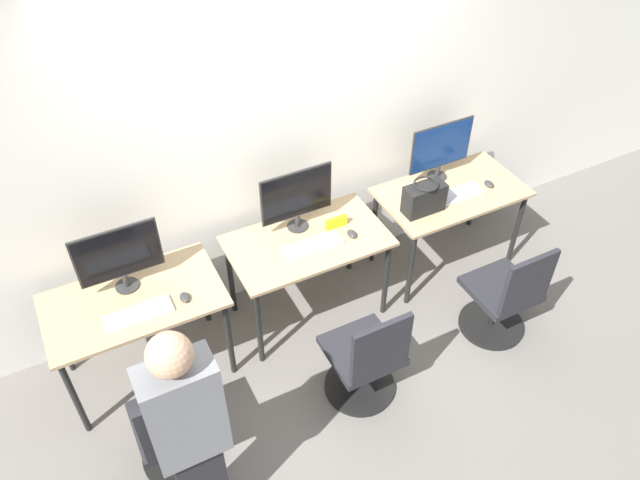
% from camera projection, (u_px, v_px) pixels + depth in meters
% --- Properties ---
extents(ground_plane, '(20.00, 20.00, 0.00)m').
position_uv_depth(ground_plane, '(328.00, 339.00, 4.56)').
color(ground_plane, slate).
extents(wall_back, '(12.00, 0.05, 2.80)m').
position_uv_depth(wall_back, '(277.00, 124.00, 4.12)').
color(wall_back, silver).
rests_on(wall_back, ground_plane).
extents(desk_left, '(1.10, 0.63, 0.73)m').
position_uv_depth(desk_left, '(135.00, 309.00, 3.93)').
color(desk_left, tan).
rests_on(desk_left, ground_plane).
extents(monitor_left, '(0.52, 0.15, 0.47)m').
position_uv_depth(monitor_left, '(119.00, 256.00, 3.78)').
color(monitor_left, '#2D2D2D').
rests_on(monitor_left, desk_left).
extents(keyboard_left, '(0.41, 0.14, 0.02)m').
position_uv_depth(keyboard_left, '(138.00, 314.00, 3.77)').
color(keyboard_left, silver).
rests_on(keyboard_left, desk_left).
extents(mouse_left, '(0.06, 0.09, 0.03)m').
position_uv_depth(mouse_left, '(185.00, 297.00, 3.86)').
color(mouse_left, '#333333').
rests_on(mouse_left, desk_left).
extents(office_chair_left, '(0.48, 0.48, 0.86)m').
position_uv_depth(office_chair_left, '(176.00, 432.00, 3.61)').
color(office_chair_left, black).
rests_on(office_chair_left, ground_plane).
extents(person_left, '(0.36, 0.21, 1.58)m').
position_uv_depth(person_left, '(190.00, 433.00, 3.04)').
color(person_left, '#232328').
rests_on(person_left, ground_plane).
extents(desk_center, '(1.10, 0.63, 0.73)m').
position_uv_depth(desk_center, '(308.00, 249.00, 4.34)').
color(desk_center, tan).
rests_on(desk_center, ground_plane).
extents(monitor_center, '(0.52, 0.15, 0.47)m').
position_uv_depth(monitor_center, '(297.00, 197.00, 4.21)').
color(monitor_center, '#2D2D2D').
rests_on(monitor_center, desk_center).
extents(keyboard_center, '(0.41, 0.14, 0.02)m').
position_uv_depth(keyboard_center, '(313.00, 246.00, 4.22)').
color(keyboard_center, silver).
rests_on(keyboard_center, desk_center).
extents(mouse_center, '(0.06, 0.09, 0.03)m').
position_uv_depth(mouse_center, '(352.00, 234.00, 4.30)').
color(mouse_center, '#333333').
rests_on(mouse_center, desk_center).
extents(office_chair_center, '(0.48, 0.48, 0.86)m').
position_uv_depth(office_chair_center, '(365.00, 362.00, 3.98)').
color(office_chair_center, black).
rests_on(office_chair_center, ground_plane).
extents(desk_right, '(1.10, 0.63, 0.73)m').
position_uv_depth(desk_right, '(450.00, 200.00, 4.75)').
color(desk_right, tan).
rests_on(desk_right, ground_plane).
extents(monitor_right, '(0.52, 0.15, 0.47)m').
position_uv_depth(monitor_right, '(441.00, 148.00, 4.64)').
color(monitor_right, '#2D2D2D').
rests_on(monitor_right, desk_right).
extents(keyboard_right, '(0.41, 0.14, 0.02)m').
position_uv_depth(keyboard_right, '(458.00, 195.00, 4.64)').
color(keyboard_right, silver).
rests_on(keyboard_right, desk_right).
extents(mouse_right, '(0.06, 0.09, 0.03)m').
position_uv_depth(mouse_right, '(489.00, 184.00, 4.72)').
color(mouse_right, '#333333').
rests_on(mouse_right, desk_right).
extents(office_chair_right, '(0.48, 0.48, 0.86)m').
position_uv_depth(office_chair_right, '(504.00, 299.00, 4.38)').
color(office_chair_right, black).
rests_on(office_chair_right, ground_plane).
extents(handbag, '(0.30, 0.18, 0.25)m').
position_uv_depth(handbag, '(424.00, 198.00, 4.44)').
color(handbag, black).
rests_on(handbag, desk_right).
extents(placard_center, '(0.16, 0.03, 0.08)m').
position_uv_depth(placard_center, '(336.00, 222.00, 4.36)').
color(placard_center, yellow).
rests_on(placard_center, desk_center).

